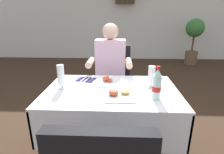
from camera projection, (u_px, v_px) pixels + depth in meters
The scene contains 12 objects.
ground_plane at pixel (122, 151), 1.88m from camera, with size 11.00×11.00×0.00m, color #382619.
back_wall at pixel (122, 9), 5.49m from camera, with size 11.00×0.12×3.07m, color silver.
main_dining_table at pixel (112, 107), 1.63m from camera, with size 1.15×0.76×0.73m.
chair_far_diner_seat at pixel (114, 79), 2.37m from camera, with size 0.44×0.50×0.97m.
seated_diner_far at pixel (110, 70), 2.21m from camera, with size 0.50×0.46×1.26m.
plate_near_camera at pixel (119, 94), 1.43m from camera, with size 0.23×0.23×0.06m.
plate_far_diner at pixel (109, 81), 1.73m from camera, with size 0.26×0.26×0.07m.
beer_glass_left at pixel (61, 77), 1.57m from camera, with size 0.07×0.07×0.21m.
beer_glass_middle at pixel (151, 77), 1.59m from camera, with size 0.07×0.07×0.20m.
cola_bottle_primary at pixel (157, 85), 1.37m from camera, with size 0.07×0.07×0.26m.
napkin_cutlery_set at pixel (86, 79), 1.80m from camera, with size 0.20×0.20×0.01m.
potted_plant_corner at pixel (194, 36), 5.01m from camera, with size 0.50×0.50×1.26m.
Camera 1 is at (-0.04, -1.53, 1.35)m, focal length 28.98 mm.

